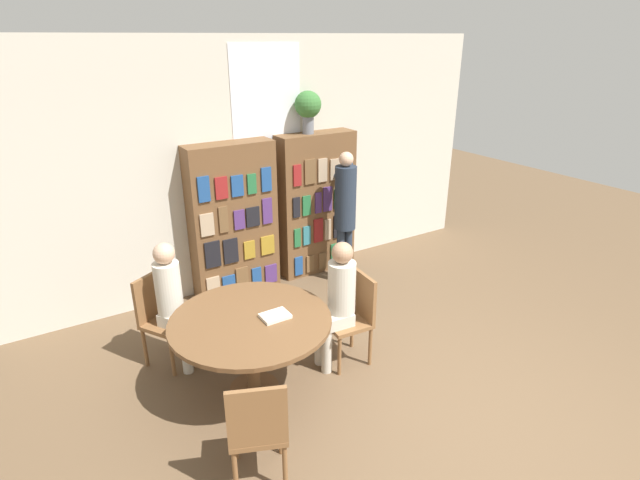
{
  "coord_description": "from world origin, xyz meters",
  "views": [
    {
      "loc": [
        -2.69,
        -2.13,
        2.98
      ],
      "look_at": [
        -0.2,
        1.83,
        1.05
      ],
      "focal_mm": 28.0,
      "sensor_mm": 36.0,
      "label": 1
    }
  ],
  "objects": [
    {
      "name": "flower_vase",
      "position": [
        0.47,
        3.17,
        2.18
      ],
      "size": [
        0.32,
        0.32,
        0.51
      ],
      "color": "slate",
      "rests_on": "bookshelf_right"
    },
    {
      "name": "chair_far_side",
      "position": [
        -0.21,
        1.21,
        0.51
      ],
      "size": [
        0.43,
        0.43,
        0.9
      ],
      "rotation": [
        0.0,
        0.0,
        1.49
      ],
      "color": "brown",
      "rests_on": "ground_plane"
    },
    {
      "name": "open_book_on_table",
      "position": [
        -1.05,
        1.2,
        0.75
      ],
      "size": [
        0.24,
        0.18,
        0.03
      ],
      "color": "silver",
      "rests_on": "reading_table"
    },
    {
      "name": "librarian_standing",
      "position": [
        0.7,
        2.66,
        1.02
      ],
      "size": [
        0.27,
        0.54,
        1.7
      ],
      "color": "#232D3D",
      "rests_on": "ground_plane"
    },
    {
      "name": "seated_reader_right",
      "position": [
        -0.39,
        1.22,
        0.73
      ],
      "size": [
        0.38,
        0.28,
        1.27
      ],
      "rotation": [
        0.0,
        0.0,
        1.49
      ],
      "color": "beige",
      "rests_on": "ground_plane"
    },
    {
      "name": "ground_plane",
      "position": [
        0.0,
        0.0,
        0.0
      ],
      "size": [
        16.0,
        16.0,
        0.0
      ],
      "primitive_type": "plane",
      "color": "brown"
    },
    {
      "name": "wall_back",
      "position": [
        0.0,
        3.36,
        1.51
      ],
      "size": [
        6.4,
        0.07,
        3.0
      ],
      "color": "beige",
      "rests_on": "ground_plane"
    },
    {
      "name": "chair_near_camera",
      "position": [
        -1.64,
        0.34,
        0.51
      ],
      "size": [
        0.52,
        0.52,
        0.9
      ],
      "rotation": [
        0.0,
        0.0,
        -0.4
      ],
      "color": "brown",
      "rests_on": "ground_plane"
    },
    {
      "name": "seated_reader_left",
      "position": [
        -1.68,
        2.02,
        0.72
      ],
      "size": [
        0.37,
        0.4,
        1.27
      ],
      "rotation": [
        0.0,
        0.0,
        -2.6
      ],
      "color": "beige",
      "rests_on": "ground_plane"
    },
    {
      "name": "bookshelf_right",
      "position": [
        0.58,
        3.16,
        0.92
      ],
      "size": [
        1.04,
        0.34,
        1.85
      ],
      "color": "brown",
      "rests_on": "ground_plane"
    },
    {
      "name": "reading_table",
      "position": [
        -1.24,
        1.29,
        0.64
      ],
      "size": [
        1.39,
        1.39,
        0.74
      ],
      "color": "brown",
      "rests_on": "ground_plane"
    },
    {
      "name": "bookshelf_left",
      "position": [
        -0.58,
        3.16,
        0.92
      ],
      "size": [
        1.04,
        0.34,
        1.85
      ],
      "color": "brown",
      "rests_on": "ground_plane"
    },
    {
      "name": "chair_left_side",
      "position": [
        -1.78,
        2.18,
        0.51
      ],
      "size": [
        0.55,
        0.55,
        0.9
      ],
      "rotation": [
        0.0,
        0.0,
        -2.6
      ],
      "color": "brown",
      "rests_on": "ground_plane"
    }
  ]
}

